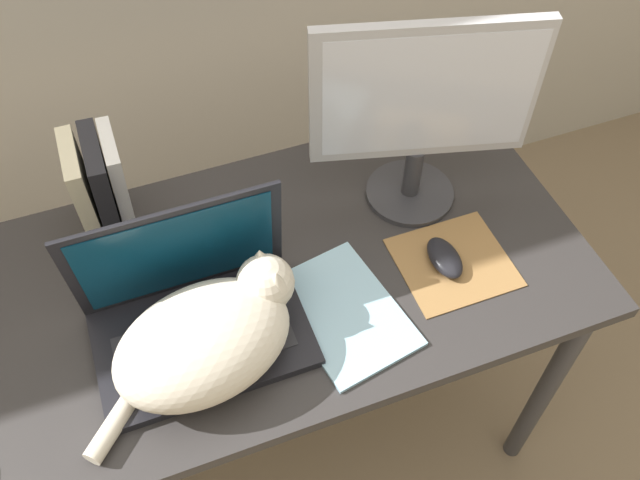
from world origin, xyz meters
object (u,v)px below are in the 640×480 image
Objects in this scene: laptop at (195,313)px; book_row at (100,188)px; notepad at (344,312)px; cat at (209,337)px; external_monitor at (422,110)px; computer_mouse at (445,258)px.

laptop is 0.32m from book_row.
laptop is 0.27m from notepad.
external_monitor reaches higher than cat.
cat is at bearing -174.37° from computer_mouse.
book_row is at bearing 134.90° from notepad.
cat is at bearing -178.03° from notepad.
laptop is at bearing 166.01° from notepad.
laptop reaches higher than cat.
cat is at bearing -154.44° from external_monitor.
external_monitor is at bearing -12.90° from book_row.
external_monitor is at bearing 85.30° from computer_mouse.
cat is at bearing -73.21° from book_row.
book_row is at bearing 150.99° from computer_mouse.
notepad is at bearing -13.99° from laptop.
computer_mouse is 0.22m from notepad.
external_monitor is (0.48, 0.23, 0.15)m from cat.
external_monitor is (0.49, 0.16, 0.18)m from laptop.
laptop is 0.08m from cat.
computer_mouse is at bearing -3.11° from laptop.
laptop reaches higher than book_row.
book_row is (-0.59, 0.14, -0.12)m from external_monitor.
external_monitor reaches higher than notepad.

